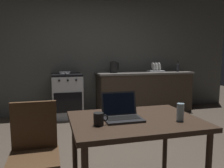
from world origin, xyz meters
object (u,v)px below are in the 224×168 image
(frying_pan, at_px, (65,73))
(coffee_mug, at_px, (99,119))
(dining_table, at_px, (135,127))
(dish_rack, at_px, (156,70))
(stove_oven, at_px, (67,95))
(laptop, at_px, (122,114))
(chair, at_px, (34,148))
(electric_kettle, at_px, (114,67))
(drinking_glass, at_px, (180,112))
(bottle, at_px, (178,67))

(frying_pan, xyz_separation_m, coffee_mug, (0.08, -2.95, -0.14))
(dining_table, distance_m, dish_rack, 3.31)
(stove_oven, xyz_separation_m, laptop, (0.28, -2.86, 0.33))
(stove_oven, bearing_deg, frying_pan, -140.94)
(dining_table, xyz_separation_m, chair, (-0.85, 0.11, -0.14))
(laptop, relative_size, coffee_mug, 2.68)
(dining_table, relative_size, frying_pan, 2.78)
(electric_kettle, bearing_deg, coffee_mug, -107.72)
(dining_table, height_order, chair, chair)
(stove_oven, height_order, coffee_mug, stove_oven)
(chair, relative_size, electric_kettle, 3.54)
(stove_oven, xyz_separation_m, frying_pan, (-0.03, -0.03, 0.47))
(dining_table, bearing_deg, coffee_mug, -163.32)
(stove_oven, height_order, drinking_glass, stove_oven)
(frying_pan, relative_size, dish_rack, 1.17)
(chair, relative_size, bottle, 3.68)
(chair, relative_size, drinking_glass, 5.95)
(dining_table, bearing_deg, stove_oven, 97.78)
(bottle, relative_size, coffee_mug, 2.02)
(stove_oven, relative_size, chair, 1.01)
(stove_oven, height_order, chair, stove_oven)
(bottle, distance_m, frying_pan, 2.56)
(laptop, distance_m, coffee_mug, 0.26)
(laptop, distance_m, drinking_glass, 0.49)
(chair, height_order, dish_rack, dish_rack)
(chair, bearing_deg, stove_oven, 71.84)
(laptop, bearing_deg, electric_kettle, 75.71)
(stove_oven, relative_size, laptop, 2.80)
(stove_oven, relative_size, dining_table, 0.81)
(dining_table, bearing_deg, drinking_glass, -25.67)
(drinking_glass, bearing_deg, coffee_mug, 174.92)
(chair, bearing_deg, drinking_glass, -21.71)
(stove_oven, distance_m, coffee_mug, 3.00)
(chair, xyz_separation_m, drinking_glass, (1.19, -0.27, 0.30))
(bottle, bearing_deg, stove_oven, 178.92)
(electric_kettle, relative_size, dish_rack, 0.74)
(stove_oven, bearing_deg, coffee_mug, -89.04)
(coffee_mug, bearing_deg, frying_pan, 91.63)
(laptop, bearing_deg, coffee_mug, -152.75)
(bottle, xyz_separation_m, drinking_glass, (-1.79, -3.00, -0.20))
(electric_kettle, height_order, bottle, electric_kettle)
(chair, height_order, coffee_mug, chair)
(laptop, bearing_deg, bottle, 51.41)
(dining_table, distance_m, chair, 0.87)
(dining_table, relative_size, dish_rack, 3.26)
(coffee_mug, bearing_deg, dish_rack, 56.91)
(frying_pan, relative_size, drinking_glass, 2.67)
(stove_oven, bearing_deg, bottle, -1.08)
(dining_table, relative_size, electric_kettle, 4.41)
(laptop, bearing_deg, dish_rack, 59.00)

